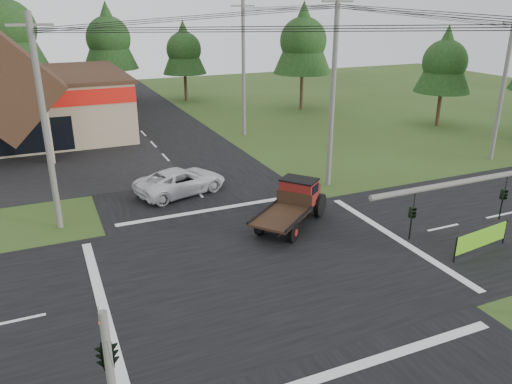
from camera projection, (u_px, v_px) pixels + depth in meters
ground at (266, 267)px, 21.83m from camera, size 120.00×120.00×0.00m
road_ns at (266, 266)px, 21.83m from camera, size 12.00×120.00×0.02m
road_ew at (266, 266)px, 21.83m from camera, size 120.00×12.00×0.02m
traffic_signal_corner at (105, 340)px, 11.50m from camera, size 0.53×2.48×4.40m
utility_pole_nw at (45, 124)px, 23.77m from camera, size 2.00×0.30×10.50m
utility_pole_ne at (333, 92)px, 29.60m from camera, size 2.00×0.30×11.50m
utility_pole_far at (503, 88)px, 35.08m from camera, size 2.00×0.30×10.20m
utility_pole_n at (244, 68)px, 41.64m from camera, size 2.00×0.30×11.20m
tree_row_c at (6, 25)px, 50.11m from camera, size 7.28×7.28×13.13m
tree_row_d at (108, 36)px, 55.19m from camera, size 6.16×6.16×11.11m
tree_row_e at (184, 48)px, 56.96m from camera, size 5.04×5.04×9.09m
tree_side_ne at (303, 39)px, 51.67m from camera, size 6.16×6.16×11.11m
tree_side_e_near at (445, 60)px, 44.87m from camera, size 5.04×5.04×9.09m
antique_flatbed_truck at (290, 206)px, 25.42m from camera, size 5.56×5.04×2.28m
roadside_banner at (481, 241)px, 22.81m from camera, size 3.63×0.59×1.25m
white_pickup at (181, 181)px, 30.00m from camera, size 6.06×4.02×1.55m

